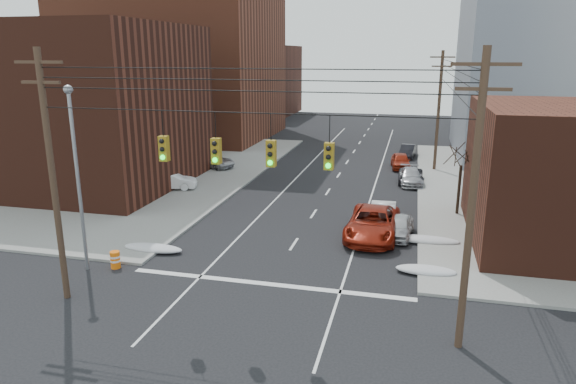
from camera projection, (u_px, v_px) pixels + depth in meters
The scene contains 27 objects.
ground at pixel (219, 360), 18.59m from camera, with size 160.00×160.00×0.00m, color black.
sidewalk_nw at pixel (60, 166), 50.07m from camera, with size 40.00×40.00×0.15m, color gray.
building_brick_tall at pixel (175, 18), 65.16m from camera, with size 24.00×20.00×30.00m, color brown.
building_brick_near at pixel (64, 106), 42.55m from camera, with size 20.00×16.00×13.00m, color #472015.
building_brick_far at pixel (232, 80), 92.35m from camera, with size 22.00×18.00×12.00m, color #472015.
building_glass at pixel (541, 51), 75.82m from camera, with size 20.00×18.00×22.00m, color gray.
utility_pole_left at pixel (52, 174), 21.83m from camera, with size 2.20×0.28×11.00m.
utility_pole_right at pixel (472, 200), 17.93m from camera, with size 2.20×0.28×11.00m.
utility_pole_far at pixel (439, 109), 46.99m from camera, with size 2.20×0.28×11.00m.
traffic_signals at pixel (243, 151), 19.47m from camera, with size 17.00×0.42×2.02m.
street_light at pixel (76, 164), 24.94m from camera, with size 0.44×0.44×9.32m.
bare_tree at pixel (459, 183), 34.53m from camera, with size 2.09×2.20×4.93m.
snow_nw at pixel (153, 248), 28.67m from camera, with size 3.50×1.08×0.42m, color silver.
snow_ne at pixel (426, 270), 25.74m from camera, with size 3.00×1.08×0.42m, color silver.
snow_east_far at pixel (425, 240), 29.96m from camera, with size 4.00×1.08×0.42m, color silver.
red_pickup at pixel (373, 223), 30.77m from camera, with size 2.91×6.31×1.75m, color maroon.
parked_car_a at pixel (399, 227), 30.88m from camera, with size 1.52×3.77×1.29m, color #BCBDC1.
parked_car_b at pixel (383, 215), 32.72m from camera, with size 1.55×4.44×1.46m, color silver.
parked_car_c at pixel (411, 176), 43.69m from camera, with size 2.05×4.44×1.23m, color black.
parked_car_d at pixel (411, 177), 43.33m from camera, with size 1.84×4.54×1.32m, color #A3A3A7.
parked_car_e at pixel (401, 161), 49.27m from camera, with size 1.71×4.25×1.45m, color maroon.
parked_car_f at pixel (408, 151), 54.56m from camera, with size 1.40×4.02×1.32m, color black.
lot_car_a at pixel (171, 181), 41.17m from camera, with size 1.41×4.05×1.33m, color white.
lot_car_b at pixel (213, 161), 49.13m from camera, with size 2.08×4.52×1.25m, color #A6A6AB.
lot_car_c at pixel (131, 172), 44.32m from camera, with size 1.94×4.77×1.38m, color black.
lot_car_d at pixel (128, 164), 47.52m from camera, with size 1.45×3.60×1.23m, color #B7B6BB.
construction_barrel at pixel (115, 259), 26.44m from camera, with size 0.60×0.60×0.90m.
Camera 1 is at (6.32, -15.28, 10.75)m, focal length 32.00 mm.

